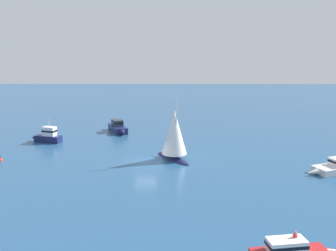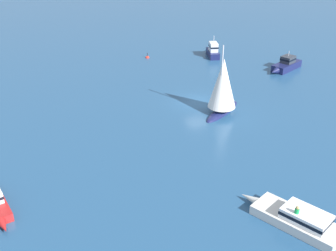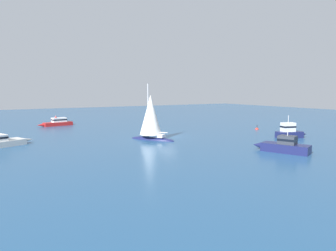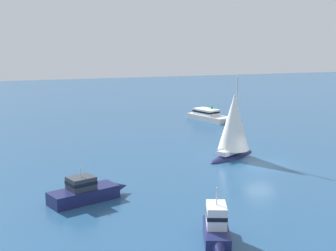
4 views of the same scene
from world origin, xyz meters
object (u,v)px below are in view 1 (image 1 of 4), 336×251
powerboat (47,136)px  powerboat_1 (118,128)px  ketch (174,136)px  launch (291,251)px  channel_buoy (0,160)px

powerboat → powerboat_1: (6.27, -9.10, -0.16)m
ketch → launch: (-23.68, -7.68, -2.23)m
powerboat_1 → channel_buoy: bearing=-60.7°
ketch → channel_buoy: ketch is taller
launch → powerboat: bearing=118.6°
ketch → channel_buoy: bearing=-121.1°
powerboat → channel_buoy: powerboat is taller
channel_buoy → powerboat_1: bearing=-38.5°
powerboat → powerboat_1: size_ratio=0.76×
ketch → channel_buoy: (-0.62, 20.72, -2.84)m
powerboat → launch: 40.91m
ketch → launch: size_ratio=1.22×
channel_buoy → launch: bearing=-129.1°
ketch → powerboat_1: 17.17m
powerboat_1 → launch: bearing=0.6°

